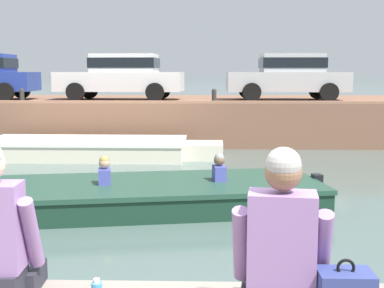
% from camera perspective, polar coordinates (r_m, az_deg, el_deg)
% --- Properties ---
extents(ground_plane, '(400.00, 400.00, 0.00)m').
position_cam_1_polar(ground_plane, '(9.95, 1.32, -5.85)').
color(ground_plane, '#4C605B').
extents(far_quay_wall, '(60.00, 6.00, 1.38)m').
position_cam_1_polar(far_quay_wall, '(19.10, 1.48, 2.78)').
color(far_quay_wall, brown).
rests_on(far_quay_wall, ground).
extents(far_wall_coping, '(60.00, 0.24, 0.08)m').
position_cam_1_polar(far_wall_coping, '(16.18, 1.47, 4.49)').
color(far_wall_coping, '#9F6C52').
rests_on(far_wall_coping, far_quay_wall).
extents(boat_moored_west_cream, '(6.48, 2.26, 0.50)m').
position_cam_1_polar(boat_moored_west_cream, '(14.85, -10.24, -0.47)').
color(boat_moored_west_cream, silver).
rests_on(boat_moored_west_cream, ground).
extents(motorboat_passing, '(6.98, 3.07, 0.93)m').
position_cam_1_polar(motorboat_passing, '(9.25, -5.62, -5.49)').
color(motorboat_passing, '#193828').
rests_on(motorboat_passing, ground).
extents(car_left_inner_white, '(4.28, 2.05, 1.54)m').
position_cam_1_polar(car_left_inner_white, '(18.34, -7.48, 7.33)').
color(car_left_inner_white, white).
rests_on(car_left_inner_white, far_quay_wall).
extents(car_centre_silver, '(3.99, 1.97, 1.54)m').
position_cam_1_polar(car_centre_silver, '(18.32, 10.24, 7.27)').
color(car_centre_silver, '#B7BABC').
rests_on(car_centre_silver, far_quay_wall).
extents(mooring_bollard_west, '(0.15, 0.15, 0.45)m').
position_cam_1_polar(mooring_bollard_west, '(17.26, -17.69, 4.99)').
color(mooring_bollard_west, '#2D2B28').
rests_on(mooring_bollard_west, far_quay_wall).
extents(mooring_bollard_mid, '(0.15, 0.15, 0.45)m').
position_cam_1_polar(mooring_bollard_mid, '(16.30, 2.37, 5.21)').
color(mooring_bollard_mid, '#2D2B28').
rests_on(mooring_bollard_mid, far_quay_wall).
extents(person_seated_right, '(0.56, 0.57, 0.97)m').
position_cam_1_polar(person_seated_right, '(3.01, 9.50, -11.44)').
color(person_seated_right, '#282833').
rests_on(person_seated_right, near_quay).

